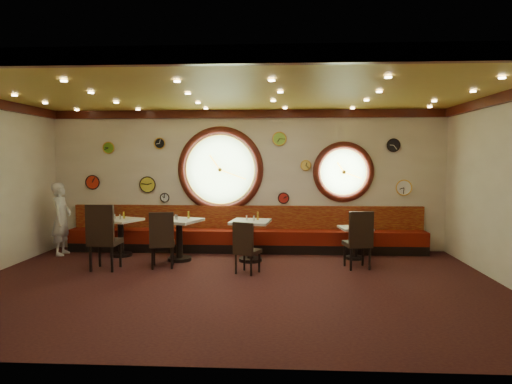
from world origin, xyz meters
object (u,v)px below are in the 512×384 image
at_px(condiment_b_pepper, 177,217).
at_px(condiment_c_pepper, 254,218).
at_px(condiment_a_pepper, 120,217).
at_px(condiment_c_bottle, 258,216).
at_px(condiment_b_salt, 176,217).
at_px(table_c, 250,236).
at_px(condiment_d_pepper, 355,225).
at_px(chair_d, 359,236).
at_px(table_d, 355,239).
at_px(chair_a, 103,233).
at_px(condiment_d_salt, 352,224).
at_px(chair_c, 245,244).
at_px(condiment_c_salt, 247,218).
at_px(table_b, 179,235).
at_px(table_a, 121,233).
at_px(condiment_b_bottle, 189,215).
at_px(condiment_a_salt, 115,216).
at_px(waiter, 61,219).
at_px(chair_b, 162,236).
at_px(condiment_d_bottle, 358,222).
at_px(condiment_a_bottle, 124,215).

xyz_separation_m(condiment_b_pepper, condiment_c_pepper, (1.57, 0.07, -0.01)).
xyz_separation_m(condiment_a_pepper, condiment_c_bottle, (2.95, -0.17, 0.06)).
distance_m(condiment_b_salt, condiment_c_pepper, 1.62).
distance_m(table_c, condiment_d_pepper, 2.20).
xyz_separation_m(chair_d, condiment_b_salt, (-3.65, 0.57, 0.27)).
relative_size(table_d, chair_a, 0.90).
bearing_deg(table_c, condiment_d_salt, 10.83).
height_order(condiment_d_salt, condiment_a_pepper, condiment_a_pepper).
xyz_separation_m(chair_c, condiment_c_salt, (-0.06, 1.11, 0.34)).
distance_m(table_c, chair_a, 2.88).
bearing_deg(table_c, table_b, -179.18).
distance_m(table_a, condiment_b_bottle, 1.61).
height_order(condiment_b_pepper, condiment_d_pepper, condiment_b_pepper).
bearing_deg(table_b, table_c, 0.82).
bearing_deg(condiment_a_salt, condiment_b_pepper, -16.94).
bearing_deg(condiment_b_pepper, table_b, 74.97).
height_order(table_a, condiment_b_salt, condiment_b_salt).
distance_m(condiment_b_pepper, waiter, 2.73).
bearing_deg(condiment_a_pepper, chair_b, -40.01).
bearing_deg(condiment_c_salt, condiment_c_pepper, -27.99).
height_order(condiment_a_salt, waiter, waiter).
relative_size(chair_b, condiment_a_salt, 6.37).
relative_size(condiment_b_pepper, condiment_d_bottle, 0.62).
bearing_deg(condiment_d_salt, table_b, -173.21).
relative_size(chair_a, condiment_d_salt, 8.45).
relative_size(chair_b, condiment_b_salt, 6.59).
height_order(condiment_b_salt, condiment_d_bottle, condiment_b_salt).
bearing_deg(table_d, condiment_a_salt, 179.79).
xyz_separation_m(chair_b, condiment_c_salt, (1.57, 0.76, 0.27)).
distance_m(condiment_a_pepper, condiment_d_pepper, 4.98).
bearing_deg(condiment_c_salt, table_b, -177.35).
bearing_deg(condiment_c_bottle, condiment_d_salt, 9.21).
distance_m(table_c, condiment_b_bottle, 1.36).
height_order(condiment_d_salt, condiment_d_pepper, condiment_d_pepper).
height_order(table_c, chair_a, chair_a).
height_order(chair_a, condiment_c_bottle, chair_a).
relative_size(chair_a, condiment_c_salt, 7.71).
xyz_separation_m(condiment_d_pepper, condiment_b_bottle, (-3.47, -0.21, 0.21)).
relative_size(condiment_a_salt, condiment_d_pepper, 1.07).
bearing_deg(table_d, condiment_d_bottle, 54.03).
bearing_deg(chair_a, waiter, 138.25).
xyz_separation_m(condiment_a_pepper, condiment_c_pepper, (2.88, -0.30, 0.03)).
distance_m(table_a, condiment_a_bottle, 0.38).
height_order(condiment_d_pepper, condiment_c_bottle, condiment_c_bottle).
distance_m(condiment_b_salt, condiment_c_salt, 1.46).
height_order(chair_b, condiment_d_pepper, chair_b).
distance_m(condiment_a_pepper, condiment_c_pepper, 2.89).
relative_size(table_c, condiment_b_bottle, 5.46).
relative_size(condiment_c_salt, condiment_c_pepper, 0.94).
bearing_deg(condiment_c_bottle, table_d, 6.47).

